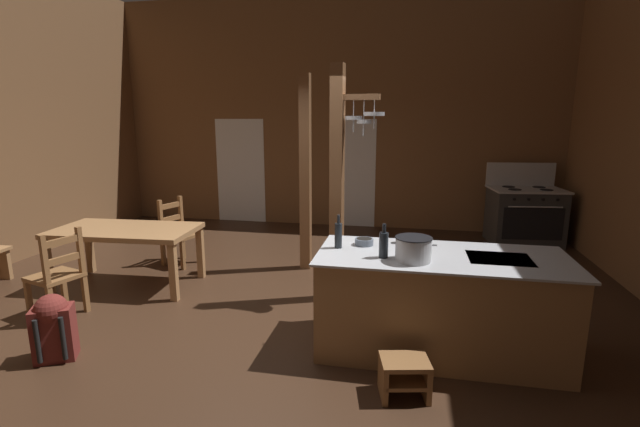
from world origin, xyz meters
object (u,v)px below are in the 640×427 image
Objects in this scene: ladderback_chair_by_post at (58,275)px; bottle_tall_on_counter at (384,244)px; dining_table at (126,235)px; stockpot_on_counter at (413,249)px; bottle_short_on_counter at (338,235)px; step_stool at (404,374)px; kitchen_island at (439,304)px; stove_range at (524,215)px; mixing_bowl_on_counter at (364,242)px; backpack at (53,325)px; ladderback_chair_near_window at (179,233)px.

bottle_tall_on_counter reaches higher than ladderback_chair_by_post.
stockpot_on_counter reaches higher than dining_table.
bottle_short_on_counter is at bearing 158.76° from stockpot_on_counter.
kitchen_island is at bearing 69.22° from step_stool.
ladderback_chair_by_post is (-3.88, -0.03, 0.00)m from kitchen_island.
kitchen_island is 3.83m from dining_table.
ladderback_chair_by_post is 3.23× the size of bottle_tall_on_counter.
stockpot_on_counter is (0.03, 0.54, 0.83)m from step_stool.
bottle_short_on_counter reaches higher than dining_table.
stockpot_on_counter is 1.27× the size of bottle_tall_on_counter.
stockpot_on_counter is at bearing -114.15° from stove_range.
stove_range is 4.60m from stockpot_on_counter.
stove_range is 4.66m from bottle_tall_on_counter.
ladderback_chair_by_post is 2.54× the size of stockpot_on_counter.
dining_table is 3.12m from mixing_bowl_on_counter.
bottle_short_on_counter is at bearing 19.70° from backpack.
step_stool is 1.27m from mixing_bowl_on_counter.
dining_table is 0.97m from ladderback_chair_near_window.
ladderback_chair_by_post is (-0.17, -0.94, -0.20)m from dining_table.
step_stool is at bearing -66.26° from mixing_bowl_on_counter.
stove_range is 4.69m from bottle_short_on_counter.
step_stool is 1.32× the size of bottle_short_on_counter.
ladderback_chair_near_window is 1.59× the size of backpack.
ladderback_chair_near_window is at bearing 146.32° from bottle_tall_on_counter.
kitchen_island is at bearing 40.91° from stockpot_on_counter.
bottle_short_on_counter is at bearing 128.60° from step_stool.
stove_range is at bearing 56.99° from bottle_short_on_counter.
bottle_tall_on_counter reaches higher than kitchen_island.
bottle_tall_on_counter is (-0.21, 0.58, 0.84)m from step_stool.
step_stool is 3.68m from ladderback_chair_by_post.
bottle_tall_on_counter is (-2.12, -4.12, 0.54)m from stove_range.
stove_range is 6.79m from ladderback_chair_by_post.
step_stool is at bearing -69.92° from bottle_tall_on_counter.
ladderback_chair_near_window is at bearing 78.77° from ladderback_chair_by_post.
bottle_short_on_counter is (2.80, -0.87, 0.37)m from dining_table.
stockpot_on_counter is at bearing -32.22° from ladderback_chair_near_window.
ladderback_chair_near_window is at bearing 141.24° from step_stool.
kitchen_island is at bearing -112.27° from stove_range.
bottle_tall_on_counter is (-0.50, -0.17, 0.57)m from kitchen_island.
dining_table is at bearing 79.95° from ladderback_chair_by_post.
ladderback_chair_near_window is 3.30m from mixing_bowl_on_counter.
dining_table is at bearing 161.92° from stockpot_on_counter.
bottle_tall_on_counter is at bearing -33.68° from ladderback_chair_near_window.
stockpot_on_counter is (3.03, 0.58, 0.69)m from backpack.
bottle_tall_on_counter reaches higher than mixing_bowl_on_counter.
step_stool is 1.10× the size of stockpot_on_counter.
dining_table reaches higher than backpack.
stockpot_on_counter is at bearing -21.24° from bottle_short_on_counter.
ladderback_chair_by_post reaches higher than step_stool.
bottle_short_on_counter is (-0.64, 0.80, 0.85)m from step_stool.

